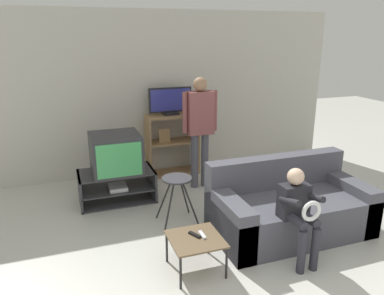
{
  "coord_description": "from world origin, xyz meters",
  "views": [
    {
      "loc": [
        -1.41,
        -2.01,
        2.24
      ],
      "look_at": [
        0.06,
        2.12,
        0.9
      ],
      "focal_mm": 35.0,
      "sensor_mm": 36.0,
      "label": 1
    }
  ],
  "objects": [
    {
      "name": "folding_stool",
      "position": [
        -0.19,
        1.97,
        0.49
      ],
      "size": [
        0.46,
        0.4,
        0.59
      ],
      "color": "black",
      "rests_on": "ground_plane"
    },
    {
      "name": "remote_control_white",
      "position": [
        -0.23,
        1.0,
        0.36
      ],
      "size": [
        0.04,
        0.14,
        0.02
      ],
      "primitive_type": "cube",
      "rotation": [
        0.0,
        0.0,
        -0.01
      ],
      "color": "silver",
      "rests_on": "snack_table"
    },
    {
      "name": "television_main",
      "position": [
        -0.78,
        2.84,
        0.7
      ],
      "size": [
        0.65,
        0.64,
        0.53
      ],
      "color": "#2D2D33",
      "rests_on": "tv_stand"
    },
    {
      "name": "remote_control_black",
      "position": [
        -0.3,
        1.03,
        0.36
      ],
      "size": [
        0.1,
        0.15,
        0.02
      ],
      "primitive_type": "cube",
      "rotation": [
        0.0,
        0.0,
        0.46
      ],
      "color": "black",
      "rests_on": "snack_table"
    },
    {
      "name": "person_standing_adult",
      "position": [
        0.48,
        2.95,
        1.0
      ],
      "size": [
        0.53,
        0.2,
        1.65
      ],
      "color": "#4C4C56",
      "rests_on": "ground_plane"
    },
    {
      "name": "person_seated_child",
      "position": [
        0.71,
        0.81,
        0.58
      ],
      "size": [
        0.33,
        0.43,
        0.97
      ],
      "color": "#2D2D38",
      "rests_on": "ground_plane"
    },
    {
      "name": "tv_stand",
      "position": [
        -0.78,
        2.84,
        0.21
      ],
      "size": [
        1.02,
        0.56,
        0.43
      ],
      "color": "#38383D",
      "rests_on": "ground_plane"
    },
    {
      "name": "media_shelf",
      "position": [
        0.25,
        3.62,
        0.51
      ],
      "size": [
        0.84,
        0.37,
        0.99
      ],
      "color": "#9E7A51",
      "rests_on": "ground_plane"
    },
    {
      "name": "wall_back",
      "position": [
        0.0,
        3.88,
        1.3
      ],
      "size": [
        6.4,
        0.06,
        2.6
      ],
      "color": "beige",
      "rests_on": "ground_plane"
    },
    {
      "name": "television_flat",
      "position": [
        0.24,
        3.65,
        1.2
      ],
      "size": [
        0.69,
        0.2,
        0.43
      ],
      "color": "black",
      "rests_on": "media_shelf"
    },
    {
      "name": "snack_table",
      "position": [
        -0.31,
        0.98,
        0.32
      ],
      "size": [
        0.5,
        0.5,
        0.35
      ],
      "color": "brown",
      "rests_on": "ground_plane"
    },
    {
      "name": "couch",
      "position": [
        0.98,
        1.34,
        0.29
      ],
      "size": [
        1.8,
        0.91,
        0.83
      ],
      "color": "#4C4C56",
      "rests_on": "ground_plane"
    }
  ]
}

